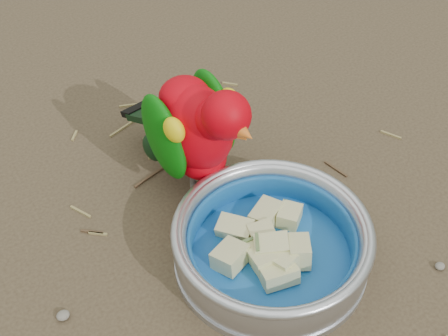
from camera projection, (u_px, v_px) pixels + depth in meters
ground at (232, 237)px, 0.77m from camera, size 60.00×60.00×0.00m
food_bowl at (271, 257)px, 0.74m from camera, size 0.23×0.23×0.02m
bowl_wall at (272, 241)px, 0.72m from camera, size 0.23×0.23×0.04m
fruit_wedges at (272, 245)px, 0.72m from camera, size 0.14×0.14×0.03m
lory_parrot at (197, 137)px, 0.77m from camera, size 0.13×0.23×0.18m
ground_debris at (195, 200)px, 0.81m from camera, size 0.90×0.80×0.01m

